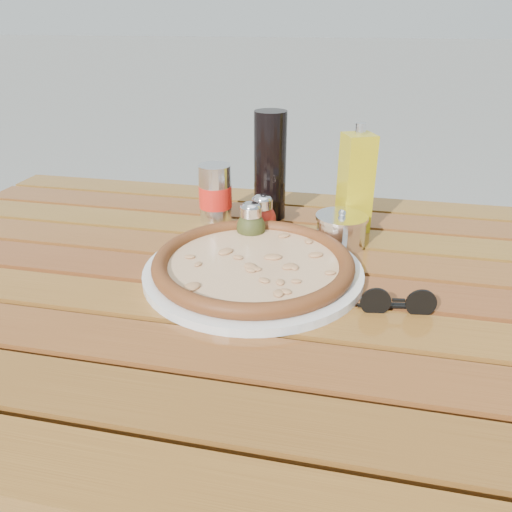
% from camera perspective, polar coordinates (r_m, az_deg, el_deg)
% --- Properties ---
extents(table, '(1.40, 0.90, 0.75)m').
position_cam_1_polar(table, '(0.86, -0.28, -6.97)').
color(table, '#3D250D').
rests_on(table, ground).
extents(plate, '(0.41, 0.41, 0.01)m').
position_cam_1_polar(plate, '(0.82, -0.32, -1.75)').
color(plate, silver).
rests_on(plate, table).
extents(pizza, '(0.37, 0.37, 0.03)m').
position_cam_1_polar(pizza, '(0.82, -0.32, -0.77)').
color(pizza, beige).
rests_on(pizza, plate).
extents(pepper_shaker, '(0.07, 0.07, 0.08)m').
position_cam_1_polar(pepper_shaker, '(0.97, 0.72, 4.67)').
color(pepper_shaker, '#AD2113').
rests_on(pepper_shaker, table).
extents(oregano_shaker, '(0.07, 0.07, 0.08)m').
position_cam_1_polar(oregano_shaker, '(0.93, -0.58, 3.72)').
color(oregano_shaker, '#40451B').
rests_on(oregano_shaker, table).
extents(dark_bottle, '(0.07, 0.07, 0.22)m').
position_cam_1_polar(dark_bottle, '(1.04, 1.61, 10.25)').
color(dark_bottle, black).
rests_on(dark_bottle, table).
extents(soda_can, '(0.08, 0.08, 0.12)m').
position_cam_1_polar(soda_can, '(1.03, -4.66, 7.02)').
color(soda_can, silver).
rests_on(soda_can, table).
extents(olive_oil_cruet, '(0.07, 0.07, 0.21)m').
position_cam_1_polar(olive_oil_cruet, '(0.99, 11.30, 8.22)').
color(olive_oil_cruet, '#AC9912').
rests_on(olive_oil_cruet, table).
extents(parmesan_tin, '(0.12, 0.12, 0.07)m').
position_cam_1_polar(parmesan_tin, '(0.93, 9.68, 2.96)').
color(parmesan_tin, silver).
rests_on(parmesan_tin, table).
extents(sunglasses, '(0.11, 0.04, 0.04)m').
position_cam_1_polar(sunglasses, '(0.75, 15.88, -5.20)').
color(sunglasses, black).
rests_on(sunglasses, table).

